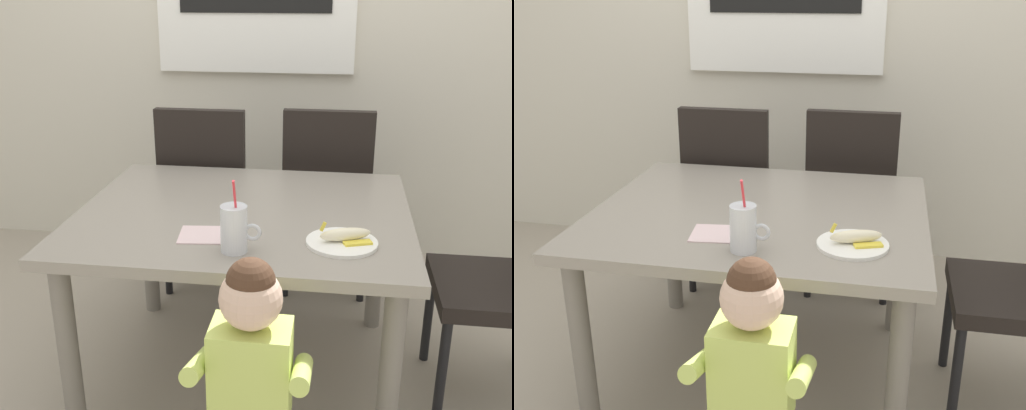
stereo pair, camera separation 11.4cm
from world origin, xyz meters
TOP-DOWN VIEW (x-y plane):
  - ground_plane at (0.00, 0.00)m, footprint 24.00×24.00m
  - dining_table at (0.00, 0.00)m, footprint 1.21×1.04m
  - dining_chair_left at (-0.30, 0.71)m, footprint 0.44×0.44m
  - dining_chair_right at (0.29, 0.77)m, footprint 0.44×0.45m
  - toddler_standing at (0.13, -0.68)m, footprint 0.33×0.24m
  - milk_cup at (0.03, -0.36)m, footprint 0.13×0.09m
  - snack_plate at (0.36, -0.26)m, footprint 0.23×0.23m
  - peeled_banana at (0.37, -0.26)m, footprint 0.18×0.13m
  - paper_napkin at (-0.10, -0.26)m, footprint 0.17×0.17m

SIDE VIEW (x-z plane):
  - ground_plane at x=0.00m, z-range 0.00..0.00m
  - toddler_standing at x=0.13m, z-range 0.11..0.95m
  - dining_chair_left at x=-0.30m, z-range 0.06..1.02m
  - dining_chair_right at x=0.29m, z-range 0.06..1.02m
  - dining_table at x=0.00m, z-range 0.26..0.97m
  - paper_napkin at x=-0.10m, z-range 0.71..0.71m
  - snack_plate at x=0.36m, z-range 0.71..0.72m
  - peeled_banana at x=0.37m, z-range 0.71..0.78m
  - milk_cup at x=0.03m, z-range 0.65..0.90m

